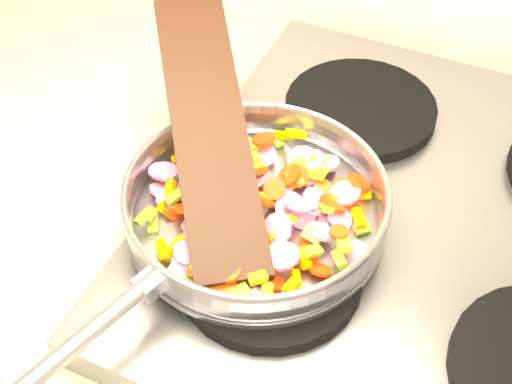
% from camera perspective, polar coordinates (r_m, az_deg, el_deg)
% --- Properties ---
extents(cooktop, '(0.60, 0.60, 0.04)m').
position_cam_1_polar(cooktop, '(0.81, 14.25, -3.45)').
color(cooktop, '#939399').
rests_on(cooktop, counter_top).
extents(grate_fl, '(0.19, 0.19, 0.02)m').
position_cam_1_polar(grate_fl, '(0.72, 1.11, -6.28)').
color(grate_fl, black).
rests_on(grate_fl, cooktop).
extents(grate_bl, '(0.19, 0.19, 0.02)m').
position_cam_1_polar(grate_bl, '(0.91, 8.35, 6.63)').
color(grate_bl, black).
rests_on(grate_bl, cooktop).
extents(saute_pan, '(0.31, 0.47, 0.05)m').
position_cam_1_polar(saute_pan, '(0.73, -0.16, -0.95)').
color(saute_pan, '#9E9EA5').
rests_on(saute_pan, grate_fl).
extents(vegetable_heap, '(0.27, 0.25, 0.05)m').
position_cam_1_polar(vegetable_heap, '(0.74, 0.32, -1.23)').
color(vegetable_heap, red).
rests_on(vegetable_heap, saute_pan).
extents(wooden_spatula, '(0.25, 0.31, 0.12)m').
position_cam_1_polar(wooden_spatula, '(0.74, -3.79, 5.03)').
color(wooden_spatula, black).
rests_on(wooden_spatula, saute_pan).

